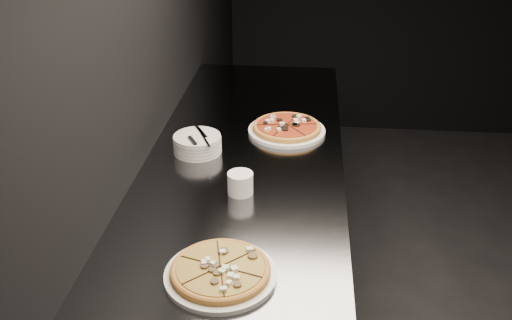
# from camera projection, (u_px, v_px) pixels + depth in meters

# --- Properties ---
(wall_left) EXTENTS (0.02, 5.00, 2.80)m
(wall_left) POSITION_uv_depth(u_px,v_px,m) (127.00, 40.00, 1.86)
(wall_left) COLOR black
(wall_left) RESTS_ON floor
(counter) EXTENTS (0.74, 2.44, 0.92)m
(counter) POSITION_uv_depth(u_px,v_px,m) (242.00, 274.00, 2.26)
(counter) COLOR #5C5D63
(counter) RESTS_ON floor
(pizza_mushroom) EXTENTS (0.34, 0.34, 0.04)m
(pizza_mushroom) POSITION_uv_depth(u_px,v_px,m) (221.00, 271.00, 1.53)
(pizza_mushroom) COLOR silver
(pizza_mushroom) RESTS_ON counter
(pizza_tomato) EXTENTS (0.32, 0.32, 0.04)m
(pizza_tomato) POSITION_uv_depth(u_px,v_px,m) (287.00, 128.00, 2.35)
(pizza_tomato) COLOR silver
(pizza_tomato) RESTS_ON counter
(plate_stack) EXTENTS (0.18, 0.18, 0.07)m
(plate_stack) POSITION_uv_depth(u_px,v_px,m) (197.00, 144.00, 2.19)
(plate_stack) COLOR silver
(plate_stack) RESTS_ON counter
(cutlery) EXTENTS (0.08, 0.19, 0.01)m
(cutlery) POSITION_uv_depth(u_px,v_px,m) (198.00, 137.00, 2.16)
(cutlery) COLOR #B0B2B7
(cutlery) RESTS_ON plate_stack
(ramekin) EXTENTS (0.09, 0.09, 0.08)m
(ramekin) POSITION_uv_depth(u_px,v_px,m) (240.00, 183.00, 1.91)
(ramekin) COLOR silver
(ramekin) RESTS_ON counter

